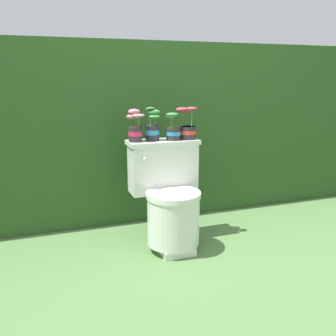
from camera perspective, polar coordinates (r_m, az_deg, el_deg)
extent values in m
plane|color=#4C703D|center=(2.70, 2.99, -12.21)|extent=(12.00, 12.00, 0.00)
cube|color=#284C1E|center=(3.44, -3.50, 6.11)|extent=(4.08, 0.84, 1.45)
cube|color=silver|center=(2.68, 0.80, -11.78)|extent=(0.23, 0.31, 0.05)
cylinder|color=silver|center=(2.60, 0.81, -7.95)|extent=(0.36, 0.36, 0.33)
cylinder|color=silver|center=(2.54, 0.83, -4.08)|extent=(0.37, 0.37, 0.04)
cube|color=silver|center=(2.70, -0.78, 0.00)|extent=(0.48, 0.19, 0.35)
cube|color=silver|center=(2.66, -0.79, 3.95)|extent=(0.50, 0.21, 0.03)
cylinder|color=silver|center=(2.52, -3.53, 1.39)|extent=(0.02, 0.05, 0.02)
cylinder|color=#262628|center=(2.60, -5.01, 5.15)|extent=(0.09, 0.09, 0.10)
cylinder|color=#D1234C|center=(2.60, -5.02, 5.26)|extent=(0.09, 0.09, 0.03)
cylinder|color=#332319|center=(2.59, -5.03, 6.15)|extent=(0.08, 0.08, 0.01)
cylinder|color=#4C753D|center=(2.62, -5.18, 7.34)|extent=(0.01, 0.01, 0.09)
ellipsoid|color=#B26B75|center=(2.61, -5.21, 8.55)|extent=(0.09, 0.06, 0.04)
cylinder|color=#4C753D|center=(2.60, -4.92, 7.03)|extent=(0.01, 0.01, 0.06)
ellipsoid|color=#B26B75|center=(2.60, -4.94, 7.87)|extent=(0.06, 0.04, 0.02)
cylinder|color=#4C753D|center=(2.56, -4.51, 7.01)|extent=(0.01, 0.01, 0.07)
ellipsoid|color=#B26B75|center=(2.56, -4.53, 7.97)|extent=(0.09, 0.06, 0.02)
cylinder|color=#4C753D|center=(2.62, -5.35, 6.97)|extent=(0.01, 0.01, 0.06)
ellipsoid|color=#B26B75|center=(2.62, -5.37, 7.81)|extent=(0.09, 0.07, 0.04)
cylinder|color=#262628|center=(2.64, -2.40, 5.37)|extent=(0.10, 0.10, 0.11)
cylinder|color=#2D84BC|center=(2.64, -2.41, 5.48)|extent=(0.10, 0.10, 0.03)
cylinder|color=#332319|center=(2.63, -2.42, 6.39)|extent=(0.09, 0.09, 0.01)
cylinder|color=#4C753D|center=(2.66, -2.72, 7.68)|extent=(0.01, 0.01, 0.10)
ellipsoid|color=#387F38|center=(2.65, -2.74, 8.94)|extent=(0.07, 0.05, 0.03)
cylinder|color=#4C753D|center=(2.62, -2.10, 7.08)|extent=(0.01, 0.01, 0.05)
ellipsoid|color=#387F38|center=(2.61, -2.10, 7.83)|extent=(0.08, 0.06, 0.02)
cylinder|color=#4C753D|center=(2.62, -2.66, 7.75)|extent=(0.01, 0.01, 0.11)
ellipsoid|color=#387F38|center=(2.62, -2.68, 9.09)|extent=(0.06, 0.04, 0.02)
cylinder|color=#4C753D|center=(2.64, -2.14, 7.40)|extent=(0.01, 0.01, 0.08)
ellipsoid|color=#387F38|center=(2.63, -2.15, 8.50)|extent=(0.09, 0.06, 0.04)
cylinder|color=#262628|center=(2.66, 0.84, 5.22)|extent=(0.10, 0.10, 0.09)
cylinder|color=#2D84BC|center=(2.66, 0.84, 5.31)|extent=(0.11, 0.11, 0.03)
cylinder|color=#332319|center=(2.66, 0.84, 6.02)|extent=(0.09, 0.09, 0.01)
cylinder|color=#4C753D|center=(2.63, 0.64, 7.05)|extent=(0.01, 0.01, 0.09)
ellipsoid|color=#387F38|center=(2.63, 0.64, 8.17)|extent=(0.09, 0.06, 0.03)
cylinder|color=#4C753D|center=(2.64, 0.41, 6.91)|extent=(0.01, 0.01, 0.07)
ellipsoid|color=#387F38|center=(2.63, 0.41, 7.86)|extent=(0.07, 0.05, 0.02)
cylinder|color=#262628|center=(2.70, 3.03, 5.39)|extent=(0.12, 0.12, 0.09)
cylinder|color=red|center=(2.70, 3.03, 5.49)|extent=(0.12, 0.12, 0.03)
cylinder|color=#332319|center=(2.70, 3.04, 6.24)|extent=(0.11, 0.11, 0.01)
cylinder|color=#4C753D|center=(2.66, 3.64, 7.54)|extent=(0.01, 0.01, 0.12)
ellipsoid|color=#93333D|center=(2.65, 3.66, 9.00)|extent=(0.08, 0.06, 0.03)
cylinder|color=#4C753D|center=(2.71, 2.75, 7.45)|extent=(0.01, 0.01, 0.10)
ellipsoid|color=#93333D|center=(2.70, 2.77, 8.70)|extent=(0.08, 0.06, 0.03)
cylinder|color=#4C753D|center=(2.69, 2.18, 7.54)|extent=(0.01, 0.01, 0.11)
ellipsoid|color=#93333D|center=(2.69, 2.19, 8.90)|extent=(0.10, 0.07, 0.03)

